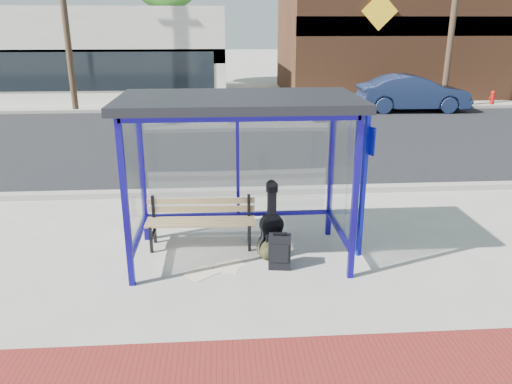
{
  "coord_description": "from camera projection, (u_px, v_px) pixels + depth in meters",
  "views": [
    {
      "loc": [
        -0.25,
        -6.85,
        3.38
      ],
      "look_at": [
        0.25,
        0.2,
        0.96
      ],
      "focal_mm": 35.0,
      "sensor_mm": 36.0,
      "label": 1
    }
  ],
  "objects": [
    {
      "name": "utility_pole_west",
      "position": [
        63.0,
        1.0,
        18.5
      ],
      "size": [
        1.6,
        0.24,
        8.0
      ],
      "color": "#4C3826",
      "rests_on": "ground"
    },
    {
      "name": "sign_post",
      "position": [
        364.0,
        180.0,
        7.24
      ],
      "size": [
        0.14,
        0.26,
        2.15
      ],
      "rotation": [
        0.0,
        0.0,
        0.39
      ],
      "color": "#0D1296",
      "rests_on": "ground"
    },
    {
      "name": "backpack",
      "position": [
        267.0,
        248.0,
        7.44
      ],
      "size": [
        0.33,
        0.3,
        0.39
      ],
      "rotation": [
        0.0,
        0.0,
        -0.02
      ],
      "color": "#2A2C18",
      "rests_on": "ground"
    },
    {
      "name": "newspaper_b",
      "position": [
        201.0,
        273.0,
        7.07
      ],
      "size": [
        0.53,
        0.52,
        0.01
      ],
      "primitive_type": "cube",
      "rotation": [
        0.0,
        0.0,
        0.7
      ],
      "color": "white",
      "rests_on": "ground"
    },
    {
      "name": "curb_far",
      "position": [
        227.0,
        109.0,
        19.92
      ],
      "size": [
        60.0,
        0.25,
        0.12
      ],
      "primitive_type": "cube",
      "color": "gray",
      "rests_on": "ground"
    },
    {
      "name": "street_asphalt",
      "position": [
        230.0,
        139.0,
        15.13
      ],
      "size": [
        60.0,
        10.0,
        0.0
      ],
      "primitive_type": "cube",
      "color": "black",
      "rests_on": "ground"
    },
    {
      "name": "bench",
      "position": [
        201.0,
        219.0,
        7.83
      ],
      "size": [
        1.71,
        0.47,
        0.8
      ],
      "rotation": [
        0.0,
        0.0,
        -0.03
      ],
      "color": "black",
      "rests_on": "ground"
    },
    {
      "name": "utility_pole_east",
      "position": [
        455.0,
        2.0,
        19.5
      ],
      "size": [
        1.6,
        0.24,
        8.0
      ],
      "color": "#4C3826",
      "rests_on": "ground"
    },
    {
      "name": "far_sidewalk",
      "position": [
        226.0,
        104.0,
        21.74
      ],
      "size": [
        60.0,
        4.0,
        0.01
      ],
      "primitive_type": "cube",
      "color": "#B2ADA0",
      "rests_on": "ground"
    },
    {
      "name": "fire_hydrant",
      "position": [
        493.0,
        98.0,
        20.91
      ],
      "size": [
        0.29,
        0.2,
        0.66
      ],
      "rotation": [
        0.0,
        0.0,
        0.09
      ],
      "color": "#BA130D",
      "rests_on": "ground"
    },
    {
      "name": "newspaper_a",
      "position": [
        227.0,
        268.0,
        7.22
      ],
      "size": [
        0.43,
        0.38,
        0.01
      ],
      "primitive_type": "cube",
      "rotation": [
        0.0,
        0.0,
        -0.3
      ],
      "color": "white",
      "rests_on": "ground"
    },
    {
      "name": "storefront_white",
      "position": [
        32.0,
        53.0,
        23.31
      ],
      "size": [
        18.0,
        6.04,
        4.0
      ],
      "color": "silver",
      "rests_on": "ground"
    },
    {
      "name": "guitar_bag",
      "position": [
        272.0,
        232.0,
        7.41
      ],
      "size": [
        0.44,
        0.21,
        1.15
      ],
      "rotation": [
        0.0,
        0.0,
        0.23
      ],
      "color": "black",
      "rests_on": "ground"
    },
    {
      "name": "storefront_brown",
      "position": [
        387.0,
        26.0,
        24.53
      ],
      "size": [
        10.0,
        7.08,
        6.4
      ],
      "color": "#59331E",
      "rests_on": "ground"
    },
    {
      "name": "brick_paver_strip",
      "position": [
        251.0,
        369.0,
        5.12
      ],
      "size": [
        60.0,
        1.0,
        0.01
      ],
      "primitive_type": "cube",
      "color": "maroon",
      "rests_on": "ground"
    },
    {
      "name": "newspaper_c",
      "position": [
        231.0,
        264.0,
        7.33
      ],
      "size": [
        0.45,
        0.41,
        0.01
      ],
      "primitive_type": "cube",
      "rotation": [
        0.0,
        0.0,
        0.41
      ],
      "color": "white",
      "rests_on": "ground"
    },
    {
      "name": "suitcase",
      "position": [
        280.0,
        252.0,
        7.15
      ],
      "size": [
        0.34,
        0.25,
        0.56
      ],
      "rotation": [
        0.0,
        0.0,
        -0.14
      ],
      "color": "black",
      "rests_on": "ground"
    },
    {
      "name": "parked_car",
      "position": [
        413.0,
        93.0,
        19.7
      ],
      "size": [
        4.35,
        1.67,
        1.42
      ],
      "primitive_type": "imported",
      "rotation": [
        0.0,
        0.0,
        1.53
      ],
      "color": "#1B274C",
      "rests_on": "ground"
    },
    {
      "name": "ground",
      "position": [
        240.0,
        257.0,
        7.58
      ],
      "size": [
        120.0,
        120.0,
        0.0
      ],
      "primitive_type": "plane",
      "color": "#B2ADA0",
      "rests_on": "ground"
    },
    {
      "name": "curb_near",
      "position": [
        235.0,
        192.0,
        10.3
      ],
      "size": [
        60.0,
        0.25,
        0.12
      ],
      "primitive_type": "cube",
      "color": "gray",
      "rests_on": "ground"
    },
    {
      "name": "bus_shelter",
      "position": [
        239.0,
        121.0,
        6.98
      ],
      "size": [
        3.3,
        1.8,
        2.42
      ],
      "color": "#120B7A",
      "rests_on": "ground"
    }
  ]
}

